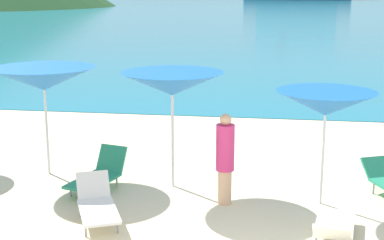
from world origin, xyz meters
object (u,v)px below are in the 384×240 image
object	(u,v)px
umbrella_2	(172,84)
umbrella_3	(326,104)
umbrella_1	(44,79)
lounge_chair_3	(97,204)
lounge_chair_5	(334,226)
beachgoer_1	(225,157)
lounge_chair_6	(99,174)

from	to	relation	value
umbrella_2	umbrella_3	bearing A→B (deg)	-10.10
umbrella_1	lounge_chair_3	distance (m)	3.40
umbrella_1	lounge_chair_5	xyz separation A→B (m)	(5.74, -2.43, -1.83)
beachgoer_1	lounge_chair_3	bearing A→B (deg)	42.60
lounge_chair_3	lounge_chair_6	distance (m)	1.60
lounge_chair_3	lounge_chair_6	size ratio (longest dim) A/B	1.04
lounge_chair_5	lounge_chair_6	size ratio (longest dim) A/B	1.06
lounge_chair_3	beachgoer_1	size ratio (longest dim) A/B	0.93
lounge_chair_6	beachgoer_1	world-z (taller)	beachgoer_1
umbrella_1	lounge_chair_6	size ratio (longest dim) A/B	1.51
umbrella_2	lounge_chair_3	bearing A→B (deg)	-116.52
umbrella_3	lounge_chair_3	world-z (taller)	umbrella_3
umbrella_1	lounge_chair_5	size ratio (longest dim) A/B	1.43
umbrella_2	lounge_chair_5	bearing A→B (deg)	-34.88
umbrella_2	lounge_chair_3	xyz separation A→B (m)	(-0.96, -1.92, -1.77)
umbrella_3	lounge_chair_5	size ratio (longest dim) A/B	1.31
lounge_chair_5	lounge_chair_6	world-z (taller)	lounge_chair_6
umbrella_3	lounge_chair_6	xyz separation A→B (m)	(-4.29, 0.13, -1.57)
umbrella_3	lounge_chair_5	distance (m)	2.27
lounge_chair_5	lounge_chair_6	bearing A→B (deg)	-12.01
umbrella_2	beachgoer_1	xyz separation A→B (m)	(1.11, -0.78, -1.19)
umbrella_1	beachgoer_1	size ratio (longest dim) A/B	1.35
lounge_chair_5	beachgoer_1	bearing A→B (deg)	-25.74
lounge_chair_5	lounge_chair_6	xyz separation A→B (m)	(-4.38, 1.68, 0.08)
lounge_chair_3	umbrella_3	bearing A→B (deg)	-4.75
beachgoer_1	umbrella_3	bearing A→B (deg)	-157.35
beachgoer_1	lounge_chair_5	bearing A→B (deg)	159.13
umbrella_1	lounge_chair_5	world-z (taller)	umbrella_1
umbrella_2	beachgoer_1	distance (m)	1.81
umbrella_2	lounge_chair_3	distance (m)	2.78
lounge_chair_3	lounge_chair_5	xyz separation A→B (m)	(3.92, -0.15, -0.08)
umbrella_3	umbrella_1	bearing A→B (deg)	171.17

